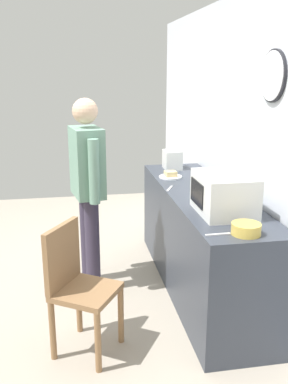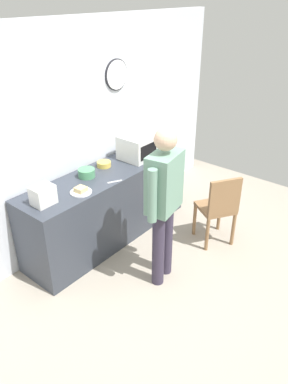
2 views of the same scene
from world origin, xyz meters
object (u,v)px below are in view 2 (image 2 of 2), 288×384
(microwave, at_px, (140,146))
(spoon_utensil, at_px, (171,150))
(salad_bowl, at_px, (104,164))
(fork_utensil, at_px, (115,182))
(wooden_chair, at_px, (219,207))
(person_standing, at_px, (164,197))
(cereal_bowl, at_px, (87,173))
(toaster, at_px, (43,195))
(mixing_bowl, at_px, (161,144))
(sandwich_plate, at_px, (81,191))

(microwave, distance_m, spoon_utensil, 0.48)
(salad_bowl, xyz_separation_m, spoon_utensil, (0.93, -0.33, -0.03))
(fork_utensil, bearing_deg, spoon_utensil, 2.69)
(wooden_chair, bearing_deg, person_standing, 171.66)
(spoon_utensil, xyz_separation_m, person_standing, (-1.21, -0.79, 0.09))
(cereal_bowl, relative_size, wooden_chair, 0.21)
(cereal_bowl, relative_size, fork_utensil, 1.15)
(toaster, bearing_deg, mixing_bowl, 0.57)
(mixing_bowl, bearing_deg, person_standing, -141.69)
(microwave, distance_m, person_standing, 1.25)
(cereal_bowl, xyz_separation_m, toaster, (-0.70, -0.12, 0.05))
(salad_bowl, height_order, fork_utensil, salad_bowl)
(cereal_bowl, distance_m, mixing_bowl, 1.28)
(person_standing, height_order, wooden_chair, person_standing)
(salad_bowl, bearing_deg, person_standing, -103.95)
(spoon_utensil, bearing_deg, person_standing, -146.89)
(sandwich_plate, bearing_deg, salad_bowl, 24.26)
(mixing_bowl, bearing_deg, toaster, -179.43)
(cereal_bowl, relative_size, spoon_utensil, 1.15)
(mixing_bowl, height_order, fork_utensil, mixing_bowl)
(cereal_bowl, distance_m, wooden_chair, 1.63)
(wooden_chair, bearing_deg, mixing_bowl, 75.39)
(cereal_bowl, relative_size, mixing_bowl, 1.01)
(sandwich_plate, relative_size, fork_utensil, 1.36)
(sandwich_plate, xyz_separation_m, wooden_chair, (1.29, -0.98, -0.42))
(microwave, distance_m, cereal_bowl, 0.85)
(mixing_bowl, xyz_separation_m, toaster, (-1.97, -0.02, 0.06))
(sandwich_plate, height_order, cereal_bowl, cereal_bowl)
(fork_utensil, bearing_deg, toaster, 164.89)
(sandwich_plate, height_order, salad_bowl, sandwich_plate)
(microwave, distance_m, wooden_chair, 1.25)
(microwave, xyz_separation_m, wooden_chair, (0.15, -1.11, -0.55))
(cereal_bowl, distance_m, fork_utensil, 0.36)
(sandwich_plate, distance_m, wooden_chair, 1.67)
(wooden_chair, bearing_deg, sandwich_plate, 142.90)
(sandwich_plate, bearing_deg, microwave, 6.84)
(microwave, xyz_separation_m, toaster, (-1.53, -0.02, -0.05))
(sandwich_plate, height_order, spoon_utensil, sandwich_plate)
(toaster, bearing_deg, microwave, 0.89)
(mixing_bowl, distance_m, spoon_utensil, 0.19)
(mixing_bowl, relative_size, wooden_chair, 0.21)
(mixing_bowl, distance_m, person_standing, 1.57)
(sandwich_plate, height_order, mixing_bowl, mixing_bowl)
(toaster, height_order, fork_utensil, toaster)
(cereal_bowl, xyz_separation_m, fork_utensil, (0.11, -0.34, -0.04))
(mixing_bowl, xyz_separation_m, person_standing, (-1.23, -0.97, 0.06))
(salad_bowl, distance_m, cereal_bowl, 0.33)
(wooden_chair, bearing_deg, microwave, 97.74)
(fork_utensil, bearing_deg, wooden_chair, -44.73)
(spoon_utensil, bearing_deg, cereal_bowl, 167.20)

